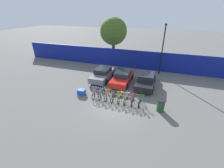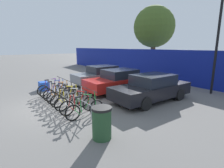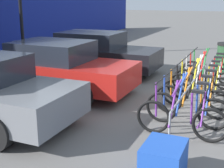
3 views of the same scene
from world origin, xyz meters
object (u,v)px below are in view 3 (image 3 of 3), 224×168
at_px(bicycle_red, 207,76).
at_px(bicycle_black, 197,92).
at_px(bicycle_orange, 192,100).
at_px(car_black, 94,52).
at_px(bicycle_yellow, 200,86).
at_px(bicycle_white, 204,81).
at_px(cargo_crate, 164,162).
at_px(bicycle_blue, 187,108).
at_px(bicycle_purple, 181,119).
at_px(bicycle_green, 209,71).
at_px(bike_rack, 193,84).
at_px(car_red, 56,67).

bearing_deg(bicycle_red, bicycle_black, -178.08).
relative_size(bicycle_orange, car_black, 0.38).
xyz_separation_m(bicycle_yellow, bicycle_white, (0.57, 0.00, 0.00)).
bearing_deg(bicycle_black, bicycle_yellow, 1.86).
xyz_separation_m(bicycle_orange, cargo_crate, (-2.71, -0.07, -0.10)).
xyz_separation_m(bicycle_blue, cargo_crate, (-2.10, -0.07, -0.10)).
bearing_deg(bicycle_yellow, bicycle_orange, -179.13).
relative_size(bicycle_red, car_black, 0.38).
xyz_separation_m(bicycle_purple, bicycle_green, (4.23, 0.00, 0.00)).
relative_size(bike_rack, bicycle_black, 2.79).
xyz_separation_m(car_red, cargo_crate, (-3.11, -3.84, -0.42)).
height_order(bicycle_orange, bicycle_black, same).
relative_size(bicycle_black, bicycle_yellow, 1.00).
relative_size(bicycle_black, bicycle_green, 1.00).
relative_size(car_red, car_black, 0.96).
relative_size(bicycle_green, car_black, 0.38).
xyz_separation_m(bicycle_black, bicycle_yellow, (0.60, 0.00, 0.00)).
height_order(bicycle_yellow, car_red, car_red).
distance_m(bicycle_blue, bicycle_green, 3.62).
height_order(bicycle_purple, bicycle_blue, same).
bearing_deg(bicycle_yellow, car_black, 66.09).
height_order(bicycle_black, car_red, car_red).
relative_size(bicycle_purple, bicycle_white, 1.00).
relative_size(car_red, cargo_crate, 6.18).
xyz_separation_m(bicycle_orange, car_black, (3.01, 3.92, 0.31)).
distance_m(bicycle_purple, bicycle_orange, 1.21).
bearing_deg(bicycle_red, car_black, 83.11).
xyz_separation_m(bicycle_orange, bicycle_black, (0.60, 0.00, 0.00)).
relative_size(bike_rack, bicycle_blue, 2.79).
relative_size(bike_rack, car_red, 1.10).
distance_m(bicycle_green, cargo_crate, 5.72).
relative_size(bike_rack, bicycle_green, 2.79).
xyz_separation_m(bicycle_black, bicycle_green, (2.42, 0.00, 0.00)).
bearing_deg(bicycle_black, bicycle_white, 1.86).
xyz_separation_m(bicycle_blue, bicycle_orange, (0.61, 0.00, 0.00)).
distance_m(bicycle_blue, bicycle_black, 1.20).
bearing_deg(bicycle_black, bicycle_orange, -178.14).
height_order(bike_rack, bicycle_blue, bicycle_blue).
xyz_separation_m(bicycle_black, bicycle_white, (1.17, 0.00, 0.00)).
height_order(bicycle_orange, bicycle_yellow, same).
distance_m(bicycle_blue, bicycle_yellow, 1.80).
bearing_deg(bicycle_blue, bicycle_green, -1.38).
relative_size(bicycle_purple, bicycle_red, 1.00).
xyz_separation_m(bike_rack, bicycle_blue, (-1.51, -0.15, -0.12)).
bearing_deg(bike_rack, bicycle_yellow, -26.59).
relative_size(bicycle_black, bicycle_red, 1.00).
xyz_separation_m(bicycle_purple, bicycle_blue, (0.61, 0.00, 0.00)).
distance_m(bicycle_blue, car_red, 3.92).
height_order(bicycle_white, bicycle_red, same).
distance_m(bicycle_orange, car_red, 3.81).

